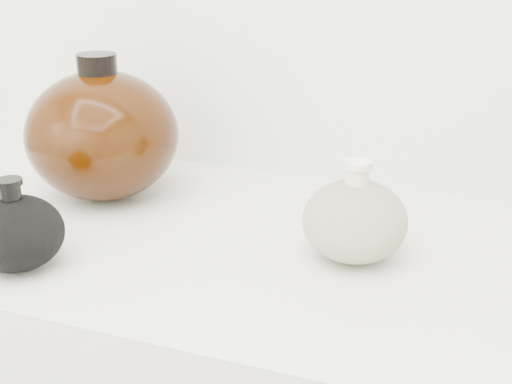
% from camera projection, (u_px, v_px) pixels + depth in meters
% --- Properties ---
extents(black_gourd_vase, '(0.12, 0.12, 0.11)m').
position_uv_depth(black_gourd_vase, '(15.00, 232.00, 0.81)').
color(black_gourd_vase, black).
rests_on(black_gourd_vase, display_counter).
extents(cream_gourd_vase, '(0.13, 0.13, 0.12)m').
position_uv_depth(cream_gourd_vase, '(355.00, 220.00, 0.83)').
color(cream_gourd_vase, '#BCAE91').
rests_on(cream_gourd_vase, display_counter).
extents(left_round_pot, '(0.27, 0.27, 0.21)m').
position_uv_depth(left_round_pot, '(102.00, 135.00, 1.00)').
color(left_round_pot, black).
rests_on(left_round_pot, display_counter).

